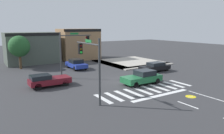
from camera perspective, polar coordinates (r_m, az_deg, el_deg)
ground_plane at (r=25.46m, az=2.30°, el=-3.62°), size 120.00×120.00×0.00m
crosswalk_near at (r=22.05m, az=9.05°, el=-5.99°), size 10.50×2.91×0.01m
bike_detector_marking at (r=21.05m, az=20.03°, el=-7.34°), size 0.94×0.94×0.01m
curb_corner_northeast at (r=37.80m, az=4.68°, el=1.17°), size 10.00×10.60×0.15m
storefront_row at (r=41.00m, az=-14.54°, el=5.44°), size 16.57×5.43×5.83m
traffic_signal_southwest at (r=18.18m, az=-5.78°, el=2.27°), size 0.32×4.18×5.38m
traffic_signal_northwest at (r=27.40m, az=-10.28°, el=5.40°), size 4.20×0.32×5.61m
car_black at (r=31.06m, az=11.28°, el=0.08°), size 4.60×1.74×1.31m
car_maroon at (r=23.75m, az=-16.56°, el=-3.34°), size 4.23×1.80×1.36m
car_green at (r=24.19m, az=8.01°, el=-2.67°), size 4.52×1.94×1.50m
car_blue at (r=32.84m, az=-9.39°, el=0.80°), size 1.91×4.20×1.46m
roadside_tree at (r=34.79m, az=-23.27°, el=5.01°), size 3.11×3.11×4.96m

